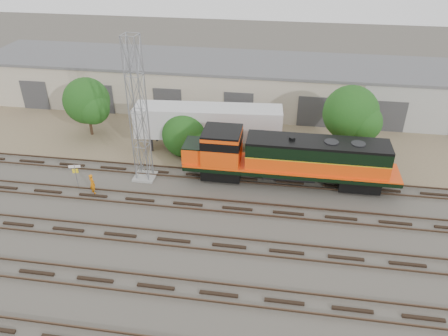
# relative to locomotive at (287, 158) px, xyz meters

# --- Properties ---
(ground) EXTENTS (140.00, 140.00, 0.00)m
(ground) POSITION_rel_locomotive_xyz_m (-7.55, -6.00, -2.47)
(ground) COLOR #47423A
(ground) RESTS_ON ground
(dirt_strip) EXTENTS (80.00, 16.00, 0.02)m
(dirt_strip) POSITION_rel_locomotive_xyz_m (-7.55, 9.00, -2.46)
(dirt_strip) COLOR #726047
(dirt_strip) RESTS_ON ground
(tracks) EXTENTS (80.00, 20.40, 0.28)m
(tracks) POSITION_rel_locomotive_xyz_m (-7.55, -9.00, -2.39)
(tracks) COLOR black
(tracks) RESTS_ON ground
(warehouse) EXTENTS (58.40, 10.40, 5.30)m
(warehouse) POSITION_rel_locomotive_xyz_m (-7.50, 16.98, 0.18)
(warehouse) COLOR #BFB39F
(warehouse) RESTS_ON ground
(locomotive) EXTENTS (18.02, 3.16, 4.33)m
(locomotive) POSITION_rel_locomotive_xyz_m (0.00, 0.00, 0.00)
(locomotive) COLOR black
(locomotive) RESTS_ON tracks
(signal_tower) EXTENTS (1.84, 1.84, 12.45)m
(signal_tower) POSITION_rel_locomotive_xyz_m (-12.21, -1.01, 3.60)
(signal_tower) COLOR gray
(signal_tower) RESTS_ON ground
(sign_post) EXTENTS (0.94, 0.28, 2.35)m
(sign_post) POSITION_rel_locomotive_xyz_m (-17.21, -3.64, -0.83)
(sign_post) COLOR gray
(sign_post) RESTS_ON ground
(worker) EXTENTS (0.78, 0.72, 1.78)m
(worker) POSITION_rel_locomotive_xyz_m (-15.72, -3.99, -1.58)
(worker) COLOR orange
(worker) RESTS_ON ground
(semi_trailer) EXTENTS (14.25, 3.87, 4.33)m
(semi_trailer) POSITION_rel_locomotive_xyz_m (-7.35, 5.37, 0.25)
(semi_trailer) COLOR silver
(semi_trailer) RESTS_ON ground
(tree_west) EXTENTS (4.91, 4.67, 6.11)m
(tree_west) POSITION_rel_locomotive_xyz_m (-20.13, 6.25, 1.18)
(tree_west) COLOR #382619
(tree_west) RESTS_ON ground
(tree_mid) EXTENTS (4.53, 4.31, 4.31)m
(tree_mid) POSITION_rel_locomotive_xyz_m (-9.54, 3.94, -0.68)
(tree_mid) COLOR #382619
(tree_mid) RESTS_ON ground
(tree_east) EXTENTS (5.35, 5.10, 6.88)m
(tree_east) POSITION_rel_locomotive_xyz_m (5.79, 5.81, 1.73)
(tree_east) COLOR #382619
(tree_east) RESTS_ON ground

